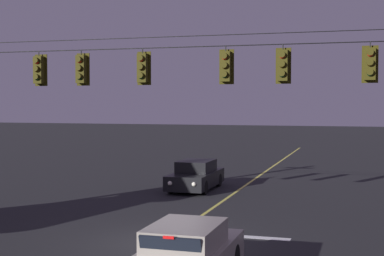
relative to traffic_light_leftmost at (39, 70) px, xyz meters
name	(u,v)px	position (x,y,z in m)	size (l,w,h in m)	color
ground_plane	(162,243)	(5.35, -2.06, -5.31)	(180.00, 180.00, 0.00)	black
lane_centre_stripe	(225,199)	(5.35, 6.02, -5.31)	(0.14, 60.00, 0.01)	#D1C64C
stop_bar_paint	(236,236)	(7.25, -0.58, -5.31)	(3.40, 0.36, 0.01)	silver
signal_span_assembly	(183,112)	(5.35, 0.02, -1.48)	(17.97, 0.32, 7.37)	#38281C
traffic_light_leftmost	(39,70)	(0.00, 0.00, 0.00)	(0.48, 0.41, 1.22)	black
traffic_light_left_inner	(81,69)	(1.66, 0.00, 0.00)	(0.48, 0.41, 1.22)	black
traffic_light_centre	(142,68)	(3.92, 0.00, 0.00)	(0.48, 0.41, 1.22)	black
traffic_light_right_inner	(225,66)	(6.77, 0.00, 0.00)	(0.48, 0.41, 1.22)	black
traffic_light_rightmost	(283,65)	(8.59, 0.00, 0.00)	(0.48, 0.41, 1.22)	black
traffic_light_far_right	(370,64)	(11.19, 0.00, 0.00)	(0.48, 0.41, 1.22)	black
car_waiting_near_lane	(186,255)	(7.17, -5.53, -4.67)	(1.80, 4.33, 1.39)	gray
car_oncoming_lead	(196,176)	(3.32, 8.42, -4.67)	(1.80, 4.42, 1.39)	black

